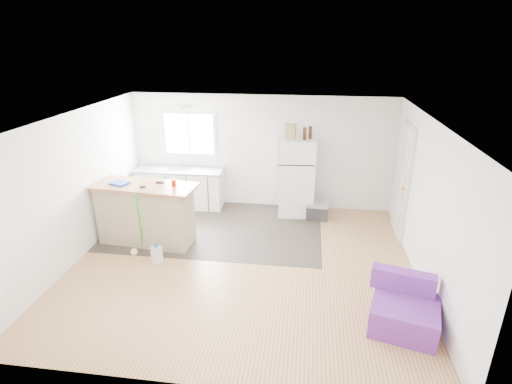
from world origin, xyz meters
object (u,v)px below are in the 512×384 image
cooler (317,211)px  cardboard_box (291,132)px  mop (136,242)px  red_cup (174,183)px  bottle_left (305,133)px  kitchen_cabinets (180,187)px  purple_seat (404,310)px  cleaner_jug (157,254)px  refrigerator (296,177)px  blue_tray (119,183)px  bottle_right (310,133)px  peninsula (146,213)px

cooler → cardboard_box: (-0.60, 0.18, 1.58)m
mop → red_cup: bearing=17.1°
bottle_left → cooler: bearing=-28.5°
kitchen_cabinets → purple_seat: size_ratio=1.94×
purple_seat → cleaner_jug: size_ratio=2.84×
refrigerator → blue_tray: bearing=-155.7°
cooler → bottle_right: bottle_right is taller
kitchen_cabinets → blue_tray: size_ratio=6.31×
peninsula → refrigerator: (2.60, 1.62, 0.24)m
kitchen_cabinets → purple_seat: 5.29m
bottle_right → peninsula: bearing=-149.9°
refrigerator → bottle_right: size_ratio=6.42×
cardboard_box → bottle_left: (0.27, -0.01, -0.02)m
mop → bottle_left: bearing=14.1°
refrigerator → cooler: (0.45, -0.25, -0.63)m
purple_seat → cardboard_box: cardboard_box is taller
peninsula → red_cup: red_cup is taller
bottle_right → purple_seat: bearing=-69.1°
purple_seat → bottle_right: bearing=126.2°
purple_seat → cleaner_jug: 3.86m
cooler → bottle_right: (-0.22, 0.27, 1.56)m
peninsula → bottle_left: (2.73, 1.56, 1.17)m
cardboard_box → cleaner_jug: bearing=-132.3°
peninsula → red_cup: bearing=6.6°
cleaner_jug → purple_seat: bearing=-8.3°
kitchen_cabinets → bottle_right: 3.04m
peninsula → cardboard_box: size_ratio=6.18×
kitchen_cabinets → cleaner_jug: kitchen_cabinets is taller
refrigerator → bottle_left: size_ratio=6.42×
cleaner_jug → red_cup: 1.23m
blue_tray → red_cup: bearing=2.0°
cooler → red_cup: 3.01m
mop → purple_seat: bearing=-39.1°
kitchen_cabinets → bottle_right: bottle_right is taller
mop → bottle_right: bearing=14.2°
cardboard_box → mop: bearing=-140.7°
refrigerator → cardboard_box: bearing=-161.3°
blue_tray → cardboard_box: 3.33m
kitchen_cabinets → cooler: bearing=-6.6°
blue_tray → cooler: bearing=22.0°
mop → red_cup: size_ratio=9.80×
bottle_left → red_cup: bearing=-144.6°
refrigerator → cardboard_box: 0.97m
kitchen_cabinets → peninsula: (-0.09, -1.68, 0.13)m
refrigerator → bottle_right: (0.24, 0.02, 0.93)m
red_cup → peninsula: bearing=-178.9°
refrigerator → cleaner_jug: size_ratio=4.67×
cooler → cardboard_box: size_ratio=1.54×
cooler → purple_seat: 3.29m
peninsula → bottle_left: 3.35m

